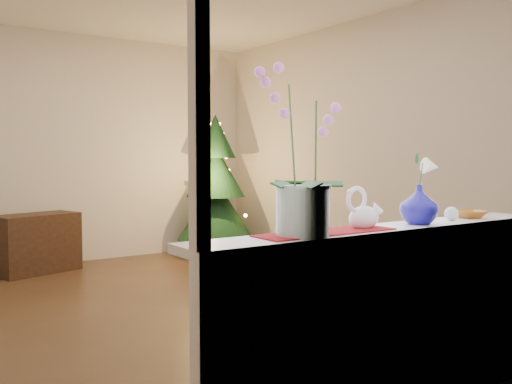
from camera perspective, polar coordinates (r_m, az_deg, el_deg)
ground at (r=4.93m, az=-8.50°, el=-11.29°), size 5.00×5.00×0.00m
wall_back at (r=7.10m, az=-17.52°, el=4.16°), size 4.50×0.10×2.70m
wall_front at (r=2.74m, az=14.91°, el=5.27°), size 4.50×0.10×2.70m
wall_right at (r=6.09m, az=10.82°, el=4.37°), size 0.10×5.00×2.70m
window_apron at (r=2.89m, az=13.99°, el=-13.10°), size 2.20×0.08×0.88m
windowsill at (r=2.85m, az=12.78°, el=-3.83°), size 2.20×0.26×0.04m
window_frame at (r=2.79m, az=14.56°, el=12.46°), size 2.22×0.06×1.60m
runner at (r=2.58m, az=7.04°, el=-4.02°), size 0.70×0.20×0.01m
orchid_pot at (r=2.45m, az=4.72°, el=4.11°), size 0.26×0.26×0.73m
swan at (r=2.75m, az=10.73°, el=-1.63°), size 0.25×0.16×0.19m
blue_vase at (r=3.00m, az=16.00°, el=-0.91°), size 0.29×0.29×0.23m
lily at (r=2.99m, az=16.07°, el=2.95°), size 0.13×0.07×0.17m
paperweight at (r=3.22m, az=18.97°, el=-2.06°), size 0.09×0.09×0.07m
amber_dish at (r=3.39m, az=20.56°, el=-2.14°), size 0.20×0.20×0.04m
xmas_tree at (r=7.21m, az=-4.06°, el=0.67°), size 1.02×1.02×1.79m
side_table at (r=6.63m, az=-21.08°, el=-4.81°), size 0.94×0.65×0.64m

